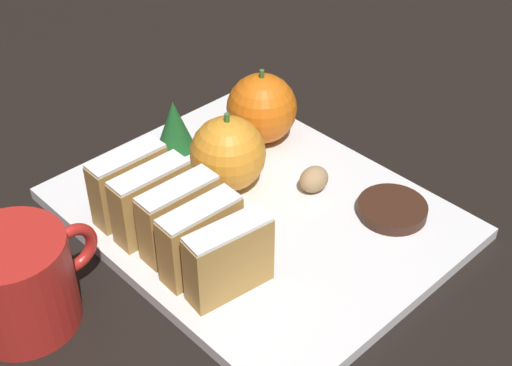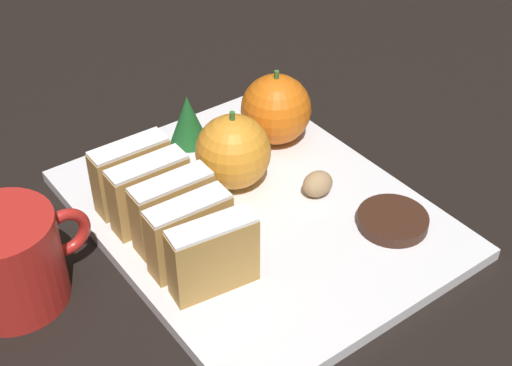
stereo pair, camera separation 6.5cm
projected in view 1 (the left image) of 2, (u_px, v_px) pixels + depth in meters
name	position (u px, v px, depth m)	size (l,w,h in m)	color
ground_plane	(256.00, 218.00, 0.68)	(6.00, 6.00, 0.00)	black
serving_platter	(256.00, 213.00, 0.68)	(0.28, 0.35, 0.01)	white
stollen_slice_front	(229.00, 259.00, 0.57)	(0.08, 0.03, 0.07)	#B28442
stollen_slice_second	(201.00, 239.00, 0.59)	(0.07, 0.03, 0.07)	#B28442
stollen_slice_third	(180.00, 217.00, 0.61)	(0.07, 0.03, 0.07)	#B28442
stollen_slice_fourth	(152.00, 201.00, 0.63)	(0.07, 0.03, 0.07)	#B28442
stollen_slice_fifth	(129.00, 184.00, 0.65)	(0.07, 0.03, 0.07)	#B28442
orange_near	(262.00, 108.00, 0.74)	(0.07, 0.07, 0.08)	orange
orange_far	(228.00, 154.00, 0.68)	(0.07, 0.07, 0.08)	orange
walnut	(314.00, 179.00, 0.69)	(0.03, 0.03, 0.03)	tan
chocolate_cookie	(392.00, 209.00, 0.66)	(0.07, 0.07, 0.01)	#381E14
evergreen_sprig	(174.00, 125.00, 0.74)	(0.04, 0.04, 0.06)	#195623
coffee_mug	(20.00, 282.00, 0.55)	(0.12, 0.09, 0.08)	red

